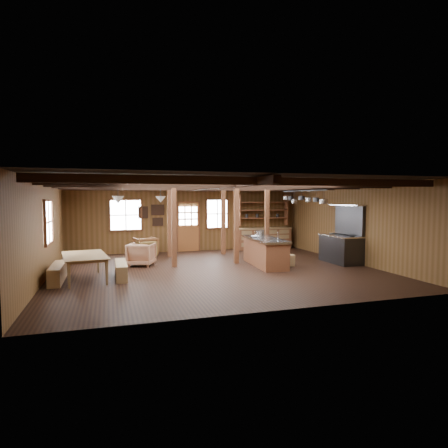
# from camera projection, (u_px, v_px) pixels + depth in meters

# --- Properties ---
(room) EXTENTS (10.04, 9.04, 2.84)m
(room) POSITION_uv_depth(u_px,v_px,m) (217.00, 226.00, 11.85)
(room) COLOR black
(room) RESTS_ON ground
(ceiling_joists) EXTENTS (9.80, 8.82, 0.18)m
(ceiling_joists) POSITION_uv_depth(u_px,v_px,m) (215.00, 186.00, 11.92)
(ceiling_joists) COLOR black
(ceiling_joists) RESTS_ON ceiling
(timber_posts) EXTENTS (3.95, 2.35, 2.80)m
(timber_posts) POSITION_uv_depth(u_px,v_px,m) (215.00, 222.00, 13.98)
(timber_posts) COLOR #4C2615
(timber_posts) RESTS_ON floor
(back_door) EXTENTS (1.02, 0.08, 2.15)m
(back_door) POSITION_uv_depth(u_px,v_px,m) (188.00, 231.00, 16.12)
(back_door) COLOR brown
(back_door) RESTS_ON floor
(window_back_left) EXTENTS (1.32, 0.06, 1.32)m
(window_back_left) POSITION_uv_depth(u_px,v_px,m) (126.00, 215.00, 15.31)
(window_back_left) COLOR white
(window_back_left) RESTS_ON wall_back
(window_back_right) EXTENTS (1.02, 0.06, 1.32)m
(window_back_right) POSITION_uv_depth(u_px,v_px,m) (217.00, 214.00, 16.47)
(window_back_right) COLOR white
(window_back_right) RESTS_ON wall_back
(window_left) EXTENTS (0.14, 1.24, 1.32)m
(window_left) POSITION_uv_depth(u_px,v_px,m) (48.00, 222.00, 10.84)
(window_left) COLOR white
(window_left) RESTS_ON wall_back
(notice_boards) EXTENTS (1.08, 0.03, 0.90)m
(notice_boards) POSITION_uv_depth(u_px,v_px,m) (153.00, 214.00, 15.63)
(notice_boards) COLOR silver
(notice_boards) RESTS_ON wall_back
(back_counter) EXTENTS (2.55, 0.60, 2.45)m
(back_counter) POSITION_uv_depth(u_px,v_px,m) (263.00, 236.00, 16.91)
(back_counter) COLOR brown
(back_counter) RESTS_ON floor
(pendant_lamps) EXTENTS (1.86, 2.36, 0.66)m
(pendant_lamps) POSITION_uv_depth(u_px,v_px,m) (141.00, 199.00, 12.08)
(pendant_lamps) COLOR #2A2A2C
(pendant_lamps) RESTS_ON ceiling
(pot_rack) EXTENTS (0.33, 3.00, 0.46)m
(pot_rack) POSITION_uv_depth(u_px,v_px,m) (304.00, 199.00, 12.92)
(pot_rack) COLOR #2A2A2C
(pot_rack) RESTS_ON ceiling
(kitchen_island) EXTENTS (1.04, 2.55, 1.20)m
(kitchen_island) POSITION_uv_depth(u_px,v_px,m) (265.00, 251.00, 12.74)
(kitchen_island) COLOR brown
(kitchen_island) RESTS_ON floor
(step_stool) EXTENTS (0.49, 0.41, 0.38)m
(step_stool) POSITION_uv_depth(u_px,v_px,m) (289.00, 260.00, 12.69)
(step_stool) COLOR #9B7246
(step_stool) RESTS_ON floor
(commercial_range) EXTENTS (0.86, 1.68, 2.07)m
(commercial_range) POSITION_uv_depth(u_px,v_px,m) (342.00, 244.00, 13.28)
(commercial_range) COLOR #2A2A2C
(commercial_range) RESTS_ON floor
(dining_table) EXTENTS (1.40, 2.16, 0.71)m
(dining_table) POSITION_uv_depth(u_px,v_px,m) (86.00, 267.00, 10.50)
(dining_table) COLOR brown
(dining_table) RESTS_ON floor
(bench_wall) EXTENTS (0.32, 1.71, 0.47)m
(bench_wall) POSITION_uv_depth(u_px,v_px,m) (58.00, 273.00, 10.29)
(bench_wall) COLOR #9B7246
(bench_wall) RESTS_ON floor
(bench_aisle) EXTENTS (0.30, 1.62, 0.44)m
(bench_aisle) POSITION_uv_depth(u_px,v_px,m) (121.00, 270.00, 10.79)
(bench_aisle) COLOR #9B7246
(bench_aisle) RESTS_ON floor
(armchair_a) EXTENTS (0.78, 0.80, 0.64)m
(armchair_a) POSITION_uv_depth(u_px,v_px,m) (147.00, 249.00, 14.52)
(armchair_a) COLOR brown
(armchair_a) RESTS_ON floor
(armchair_b) EXTENTS (0.98, 0.99, 0.75)m
(armchair_b) POSITION_uv_depth(u_px,v_px,m) (145.00, 246.00, 14.84)
(armchair_b) COLOR brown
(armchair_b) RESTS_ON floor
(armchair_c) EXTENTS (1.09, 1.10, 0.77)m
(armchair_c) POSITION_uv_depth(u_px,v_px,m) (141.00, 254.00, 12.71)
(armchair_c) COLOR #976245
(armchair_c) RESTS_ON floor
(counter_pot) EXTENTS (0.33, 0.33, 0.20)m
(counter_pot) POSITION_uv_depth(u_px,v_px,m) (260.00, 233.00, 13.51)
(counter_pot) COLOR #B6B8BE
(counter_pot) RESTS_ON kitchen_island
(bowl) EXTENTS (0.28, 0.28, 0.07)m
(bowl) POSITION_uv_depth(u_px,v_px,m) (255.00, 237.00, 12.85)
(bowl) COLOR silver
(bowl) RESTS_ON kitchen_island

